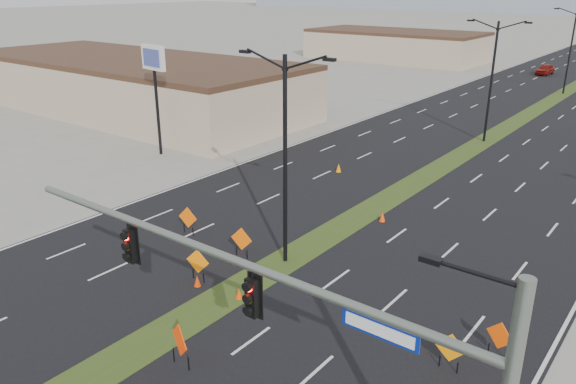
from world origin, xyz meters
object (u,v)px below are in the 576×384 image
Objects in this scene: cone_0 at (239,294)px; cone_2 at (382,217)px; construction_sign_1 at (241,240)px; construction_sign_0 at (188,219)px; cone_3 at (339,168)px; construction_sign_5 at (450,349)px; pole_sign_west at (154,67)px; streetlight_2 at (571,49)px; streetlight_0 at (285,156)px; construction_sign_3 at (180,342)px; signal_mast at (311,337)px; car_left at (545,69)px; streetlight_1 at (492,78)px; construction_sign_4 at (500,337)px; construction_sign_2 at (198,262)px; cone_1 at (197,281)px.

cone_0 is 0.93× the size of cone_2.
cone_2 is at bearing 57.46° from construction_sign_1.
construction_sign_0 is 2.45× the size of cone_3.
pole_sign_west reaches higher than construction_sign_5.
construction_sign_1 is (-2.00, -56.96, -4.48)m from streetlight_2.
streetlight_0 is at bearing -2.62° from construction_sign_0.
construction_sign_3 is at bearing -71.28° from cone_3.
car_left is (-14.53, 80.82, -4.03)m from signal_mast.
streetlight_1 is 18.51× the size of cone_0.
pole_sign_west reaches higher than construction_sign_3.
cone_3 is (-15.09, 16.33, -0.55)m from construction_sign_5.
streetlight_0 reaches higher than construction_sign_4.
streetlight_0 is 6.32× the size of construction_sign_0.
construction_sign_5 is 2.32× the size of cone_3.
construction_sign_2 reaches higher than construction_sign_4.
pole_sign_west reaches higher than construction_sign_2.
streetlight_1 is 5.68× the size of construction_sign_3.
cone_0 is 11.31m from cone_2.
streetlight_1 is 29.38m from construction_sign_1.
construction_sign_5 reaches higher than cone_3.
cone_3 is (-3.44, 17.25, -0.61)m from construction_sign_2.
construction_sign_2 is 6.18m from construction_sign_3.
construction_sign_4 is 2.70× the size of cone_1.
streetlight_0 reaches higher than construction_sign_5.
construction_sign_5 is 2.77× the size of cone_0.
construction_sign_4 is 12.64m from cone_2.
streetlight_0 is 21.08m from pole_sign_west.
construction_sign_0 is at bearing 147.66° from signal_mast.
cone_2 is (7.39, -63.56, -0.47)m from car_left.
construction_sign_4 reaches higher than cone_2.
construction_sign_0 is 2.93× the size of cone_0.
construction_sign_4 is at bearing 50.72° from construction_sign_5.
streetlight_2 is 17.16× the size of cone_2.
construction_sign_0 reaches higher than cone_0.
cone_1 is (-1.66, -4.35, -5.15)m from streetlight_0.
streetlight_2 is 6.31× the size of construction_sign_2.
construction_sign_3 reaches higher than construction_sign_0.
streetlight_2 is 2.24× the size of car_left.
construction_sign_2 is 2.72× the size of cone_2.
signal_mast is at bearing -42.57° from construction_sign_2.
cone_3 is (-5.44, -42.69, -5.10)m from streetlight_2.
cone_3 reaches higher than cone_2.
streetlight_1 is at bearing 76.10° from construction_sign_1.
signal_mast is 19.21m from cone_2.
construction_sign_0 is 7.50m from cone_0.
construction_sign_2 reaches higher than cone_2.
streetlight_0 is 5.68× the size of construction_sign_3.
streetlight_0 reaches higher than cone_3.
construction_sign_0 is 1.00× the size of construction_sign_2.
cone_0 is (-1.42, 4.62, -0.77)m from construction_sign_3.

